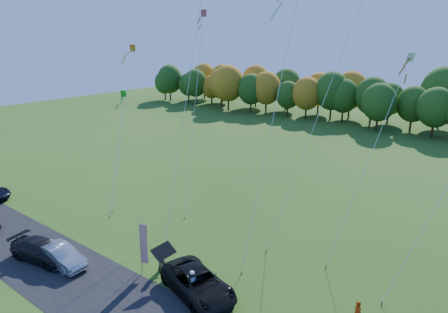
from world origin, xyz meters
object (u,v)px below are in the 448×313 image
Objects in this scene: silver_sedan at (61,256)px; feather_flag at (143,243)px; person_east at (357,313)px; black_suv at (198,283)px.

feather_flag reaches higher than silver_sedan.
silver_sedan is 6.38m from feather_flag.
feather_flag is (-13.13, -3.76, 1.54)m from person_east.
black_suv is 1.53× the size of feather_flag.
person_east is at bearing -52.20° from black_suv.
person_east is at bearing -72.39° from silver_sedan.
silver_sedan is 2.79× the size of person_east.
feather_flag is at bearing -106.68° from person_east.
black_suv is 4.61m from feather_flag.
feather_flag is at bearing 114.18° from black_suv.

